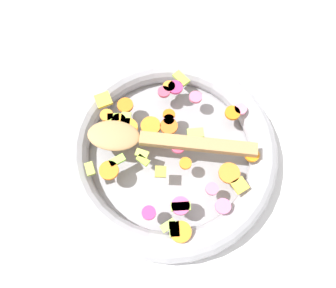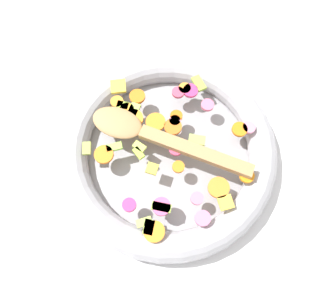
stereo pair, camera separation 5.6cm
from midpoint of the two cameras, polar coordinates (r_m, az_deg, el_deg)
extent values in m
plane|color=silver|center=(0.61, -2.62, -2.08)|extent=(4.00, 4.00, 0.00)
cylinder|color=gray|center=(0.60, -2.65, -1.89)|extent=(0.34, 0.34, 0.01)
torus|color=#9E9EA5|center=(0.59, -2.73, -1.25)|extent=(0.39, 0.39, 0.05)
cylinder|color=orange|center=(0.60, -10.26, 6.34)|extent=(0.04, 0.04, 0.01)
cylinder|color=orange|center=(0.56, -13.23, -4.86)|extent=(0.04, 0.04, 0.01)
cylinder|color=orange|center=(0.59, -11.40, 3.70)|extent=(0.03, 0.03, 0.01)
cylinder|color=orange|center=(0.55, 7.62, -5.42)|extent=(0.05, 0.05, 0.01)
cylinder|color=orange|center=(0.59, 8.39, 5.05)|extent=(0.04, 0.04, 0.01)
cylinder|color=orange|center=(0.58, -9.93, 2.47)|extent=(0.04, 0.04, 0.01)
cylinder|color=orange|center=(0.61, -2.83, 9.66)|extent=(0.03, 0.03, 0.01)
cylinder|color=orange|center=(0.52, -1.08, -15.45)|extent=(0.04, 0.04, 0.01)
cylinder|color=orange|center=(0.56, 11.56, -2.25)|extent=(0.03, 0.03, 0.01)
cylinder|color=orange|center=(0.55, 0.00, -3.76)|extent=(0.03, 0.03, 0.01)
cylinder|color=orange|center=(0.58, -5.95, 2.81)|extent=(0.04, 0.04, 0.01)
cylinder|color=orange|center=(0.58, -2.63, 4.74)|extent=(0.03, 0.03, 0.01)
cylinder|color=orange|center=(0.60, -13.41, 4.55)|extent=(0.03, 0.03, 0.01)
cylinder|color=orange|center=(0.57, -2.51, 2.77)|extent=(0.04, 0.04, 0.01)
cube|color=#93AB40|center=(0.52, -2.20, -15.00)|extent=(0.02, 0.02, 0.01)
cube|color=#A5C951|center=(0.59, -10.26, 3.70)|extent=(0.02, 0.03, 0.01)
cube|color=#82C03E|center=(0.59, -14.67, 1.91)|extent=(0.03, 0.02, 0.01)
cube|color=#96D34A|center=(0.56, -11.80, -3.17)|extent=(0.03, 0.02, 0.01)
cube|color=#98AB46|center=(0.57, -16.35, -4.52)|extent=(0.02, 0.03, 0.01)
cube|color=#A1C642|center=(0.62, -0.45, 11.07)|extent=(0.03, 0.03, 0.01)
cube|color=#A0C951|center=(0.57, 1.87, 1.56)|extent=(0.03, 0.02, 0.01)
cube|color=#A2C052|center=(0.53, -3.33, -14.39)|extent=(0.03, 0.02, 0.01)
cube|color=#99BF41|center=(0.53, -1.00, -11.23)|extent=(0.03, 0.02, 0.01)
cube|color=#BBCE4F|center=(0.56, -7.57, -2.05)|extent=(0.02, 0.02, 0.01)
cube|color=#8AAE36|center=(0.59, -12.30, 4.17)|extent=(0.02, 0.02, 0.01)
cube|color=#A6D23D|center=(0.55, -7.41, -3.19)|extent=(0.02, 0.02, 0.01)
cylinder|color=#EE6385|center=(0.60, 2.03, 7.84)|extent=(0.02, 0.02, 0.01)
cylinder|color=#D43470|center=(0.61, -1.49, 9.54)|extent=(0.04, 0.04, 0.01)
cylinder|color=#DC3071|center=(0.53, -6.59, -12.21)|extent=(0.03, 0.03, 0.01)
cylinder|color=pink|center=(0.60, 9.78, 5.71)|extent=(0.03, 0.03, 0.01)
cylinder|color=#CE435F|center=(0.61, -3.52, 8.74)|extent=(0.02, 0.02, 0.01)
cylinder|color=#D54165|center=(0.56, -1.22, -0.77)|extent=(0.04, 0.04, 0.01)
cylinder|color=#D44D84|center=(0.53, -1.02, -11.11)|extent=(0.04, 0.04, 0.01)
cylinder|color=pink|center=(0.53, 6.42, -11.11)|extent=(0.03, 0.03, 0.01)
cylinder|color=#E77283|center=(0.58, -2.36, 3.88)|extent=(0.03, 0.03, 0.01)
cylinder|color=#DB6B90|center=(0.54, 4.56, -8.17)|extent=(0.02, 0.02, 0.01)
cube|color=yellow|center=(0.61, -13.91, 7.15)|extent=(0.04, 0.04, 0.01)
cube|color=gold|center=(0.54, -4.39, -5.22)|extent=(0.02, 0.02, 0.01)
cube|color=yellow|center=(0.54, 9.41, -7.52)|extent=(0.03, 0.03, 0.01)
cube|color=#A87F51|center=(0.55, 2.22, -0.39)|extent=(0.20, 0.04, 0.01)
ellipsoid|color=#A87F51|center=(0.57, -12.39, 1.12)|extent=(0.10, 0.07, 0.01)
camera|label=1|loc=(0.03, -92.88, -7.12)|focal=35.00mm
camera|label=2|loc=(0.03, 87.12, 7.12)|focal=35.00mm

